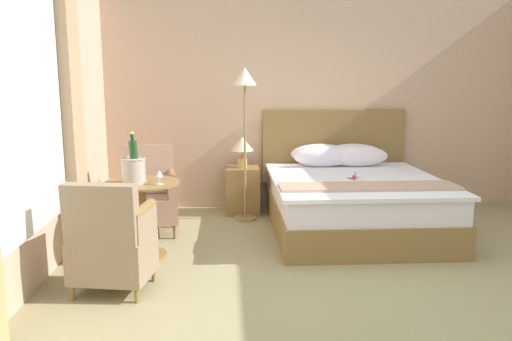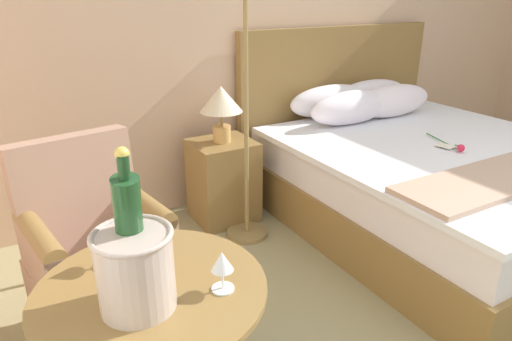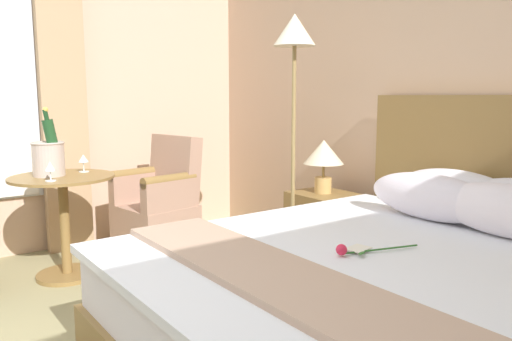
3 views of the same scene
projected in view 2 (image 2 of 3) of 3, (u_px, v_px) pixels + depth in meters
The scene contains 9 objects.
wall_headboard_side at pixel (305, 12), 3.63m from camera, with size 5.53×0.12×2.81m.
bed at pixel (423, 173), 3.23m from camera, with size 1.88×2.22×1.30m.
nightstand at pixel (223, 181), 3.28m from camera, with size 0.45×0.39×0.59m.
bedside_lamp at pixel (221, 103), 3.07m from camera, with size 0.29×0.29×0.39m.
floor_lamp_brass at pixel (245, 10), 2.60m from camera, with size 0.28×0.28×1.83m.
champagne_bucket at pixel (134, 261), 1.26m from camera, with size 0.23×0.23×0.48m.
wine_glass_near_bucket at pixel (222, 264), 1.35m from camera, with size 0.07×0.07×0.13m.
wine_glass_near_edge at pixel (102, 242), 1.46m from camera, with size 0.07×0.07×0.13m.
armchair_by_window at pixel (96, 255), 2.09m from camera, with size 0.64×0.62×0.98m.
Camera 2 is at (-2.25, -0.39, 1.59)m, focal length 32.00 mm.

